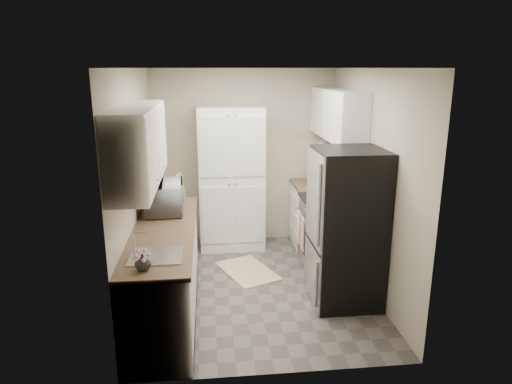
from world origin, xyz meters
TOP-DOWN VIEW (x-y plane):
  - ground at (0.00, 0.00)m, footprint 3.20×3.20m
  - room_shell at (-0.02, -0.01)m, footprint 2.64×3.24m
  - pantry_cabinet at (-0.20, 1.32)m, footprint 0.90×0.55m
  - base_cabinet_left at (-0.99, -0.43)m, footprint 0.60×2.30m
  - countertop_left at (-0.99, -0.43)m, footprint 0.63×2.33m
  - base_cabinet_right at (0.99, 1.19)m, footprint 0.60×0.80m
  - countertop_right at (0.99, 1.19)m, footprint 0.63×0.83m
  - electric_range at (0.97, 0.39)m, footprint 0.71×0.78m
  - refrigerator at (0.94, -0.41)m, footprint 0.70×0.72m
  - microwave at (-1.02, 0.15)m, footprint 0.45×0.63m
  - wine_bottle at (-1.11, 0.36)m, footprint 0.07×0.07m
  - flower_vase at (-1.07, -1.41)m, footprint 0.17×0.17m
  - cutting_board at (-0.85, 0.66)m, footprint 0.03×0.26m
  - toaster_oven at (1.09, 1.13)m, footprint 0.30×0.38m
  - fruit_basket at (1.09, 1.13)m, footprint 0.33×0.33m
  - kitchen_mat at (-0.06, 0.43)m, footprint 0.82×1.00m

SIDE VIEW (x-z plane):
  - ground at x=0.00m, z-range 0.00..0.00m
  - kitchen_mat at x=-0.06m, z-range 0.00..0.01m
  - base_cabinet_left at x=-0.99m, z-range 0.00..0.88m
  - base_cabinet_right at x=0.99m, z-range 0.00..0.88m
  - electric_range at x=0.97m, z-range -0.09..1.04m
  - refrigerator at x=0.94m, z-range 0.00..1.70m
  - countertop_left at x=-0.99m, z-range 0.88..0.92m
  - countertop_right at x=0.99m, z-range 0.88..0.92m
  - flower_vase at x=-1.07m, z-range 0.92..1.05m
  - pantry_cabinet at x=-0.20m, z-range 0.00..2.00m
  - toaster_oven at x=1.09m, z-range 0.92..1.13m
  - wine_bottle at x=-1.11m, z-range 0.92..1.19m
  - cutting_board at x=-0.85m, z-range 0.92..1.24m
  - microwave at x=-1.02m, z-range 0.92..1.26m
  - fruit_basket at x=1.09m, z-range 1.13..1.25m
  - room_shell at x=-0.02m, z-range 0.37..2.89m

